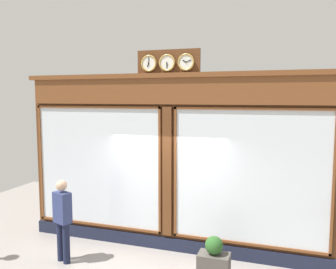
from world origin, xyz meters
TOP-DOWN VIEW (x-y plane):
  - shop_facade at (-0.00, -0.13)m, footprint 6.84×0.42m
  - pedestrian at (1.83, 1.21)m, footprint 0.41×0.33m
  - planter_box at (-1.22, 1.06)m, footprint 0.56×0.36m
  - planter_shrub at (-1.22, 1.06)m, footprint 0.32×0.32m

SIDE VIEW (x-z plane):
  - planter_box at x=-1.22m, z-range 0.00..0.54m
  - planter_shrub at x=-1.22m, z-range 0.54..0.87m
  - pedestrian at x=1.83m, z-range 0.09..1.78m
  - shop_facade at x=0.00m, z-range -0.23..4.07m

